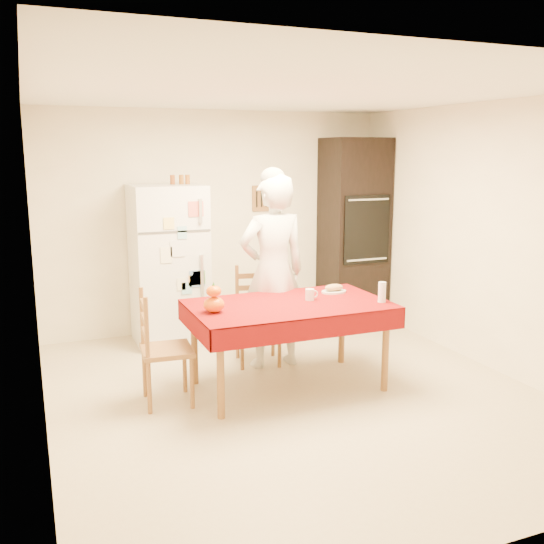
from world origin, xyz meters
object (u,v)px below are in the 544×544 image
chair_left (159,344)px  coffee_mug (310,295)px  refrigerator (169,265)px  pumpkin_lower (214,304)px  dining_table (289,311)px  seated_woman (273,272)px  wine_glass (382,292)px  bread_plate (334,292)px  chair_far (257,311)px  oven_cabinet (354,231)px

chair_left → coffee_mug: 1.37m
refrigerator → pumpkin_lower: size_ratio=9.84×
dining_table → pumpkin_lower: bearing=-176.3°
seated_woman → wine_glass: bearing=127.9°
chair_left → bread_plate: 1.69m
chair_far → coffee_mug: 0.81m
chair_left → bread_plate: bearing=-80.7°
coffee_mug → chair_far: bearing=107.4°
coffee_mug → wine_glass: (0.55, -0.29, 0.04)m
oven_cabinet → seated_woman: (-1.53, -1.17, -0.18)m
refrigerator → seated_woman: 1.35m
dining_table → chair_far: (-0.01, 0.75, -0.18)m
dining_table → coffee_mug: bearing=8.1°
pumpkin_lower → coffee_mug: bearing=4.8°
coffee_mug → pumpkin_lower: (-0.90, -0.08, 0.01)m
dining_table → pumpkin_lower: (-0.68, -0.04, 0.13)m
chair_left → coffee_mug: bearing=-87.1°
pumpkin_lower → chair_far: bearing=49.8°
refrigerator → chair_left: 1.72m
coffee_mug → chair_left: bearing=178.2°
chair_left → wine_glass: bearing=-95.4°
chair_far → chair_left: (-1.11, -0.68, 0.00)m
wine_glass → bread_plate: wine_glass is taller
bread_plate → dining_table: bearing=-159.3°
oven_cabinet → dining_table: (-1.62, -1.74, -0.41)m
chair_far → coffee_mug: (0.23, -0.72, 0.30)m
oven_cabinet → chair_left: (-2.74, -1.67, -0.59)m
dining_table → seated_woman: (0.09, 0.58, 0.23)m
seated_woman → coffee_mug: 0.57m
refrigerator → pumpkin_lower: refrigerator is taller
chair_left → wine_glass: 1.94m
dining_table → coffee_mug: size_ratio=17.00×
refrigerator → chair_far: refrigerator is taller
chair_far → seated_woman: 0.46m
pumpkin_lower → bread_plate: size_ratio=0.72×
dining_table → chair_far: 0.77m
refrigerator → dining_table: refrigerator is taller
wine_glass → chair_far: bearing=127.5°
refrigerator → bread_plate: (1.21, -1.49, -0.08)m
dining_table → pumpkin_lower: pumpkin_lower is taller
seated_woman → bread_plate: seated_woman is taller
oven_cabinet → coffee_mug: bearing=-129.3°
chair_left → seated_woman: 1.37m
chair_far → pumpkin_lower: (-0.67, -0.79, 0.32)m
refrigerator → dining_table: bearing=-68.7°
refrigerator → wine_glass: size_ratio=9.66×
wine_glass → seated_woman: bearing=128.9°
refrigerator → chair_far: size_ratio=1.79×
chair_far → wine_glass: size_ratio=5.40×
seated_woman → wine_glass: 1.08m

